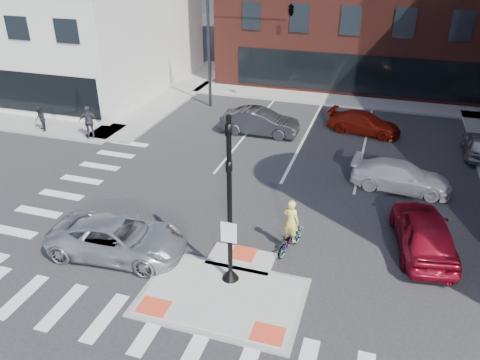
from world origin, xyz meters
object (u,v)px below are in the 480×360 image
(bg_car_dark, at_px, (260,122))
(pedestrian_a, at_px, (40,119))
(white_pickup, at_px, (401,176))
(red_sedan, at_px, (424,231))
(pedestrian_b, at_px, (89,122))
(bg_car_red, at_px, (364,123))
(silver_suv, at_px, (118,238))
(bg_car_silver, at_px, (479,145))
(cyclist, at_px, (290,234))

(bg_car_dark, relative_size, pedestrian_a, 3.07)
(white_pickup, bearing_deg, red_sedan, -166.03)
(white_pickup, relative_size, pedestrian_b, 2.37)
(white_pickup, distance_m, bg_car_red, 7.15)
(bg_car_red, distance_m, pedestrian_b, 16.42)
(bg_car_dark, bearing_deg, silver_suv, 172.00)
(bg_car_silver, height_order, pedestrian_b, pedestrian_b)
(red_sedan, xyz_separation_m, bg_car_silver, (3.14, 10.15, -0.17))
(pedestrian_a, bearing_deg, bg_car_red, 61.66)
(bg_car_silver, bearing_deg, bg_car_dark, 2.48)
(red_sedan, relative_size, pedestrian_b, 2.46)
(bg_car_dark, distance_m, bg_car_red, 6.35)
(bg_car_dark, height_order, cyclist, cyclist)
(bg_car_silver, relative_size, pedestrian_a, 2.47)
(pedestrian_a, bearing_deg, bg_car_dark, 61.07)
(bg_car_silver, bearing_deg, cyclist, 55.65)
(bg_car_red, distance_m, cyclist, 13.34)
(bg_car_dark, relative_size, bg_car_red, 1.07)
(silver_suv, height_order, red_sedan, red_sedan)
(cyclist, bearing_deg, bg_car_silver, -107.51)
(bg_car_silver, distance_m, pedestrian_a, 25.31)
(silver_suv, distance_m, pedestrian_a, 14.38)
(silver_suv, xyz_separation_m, bg_car_silver, (14.00, 13.94, -0.08))
(red_sedan, distance_m, bg_car_silver, 10.63)
(silver_suv, relative_size, pedestrian_b, 2.67)
(cyclist, bearing_deg, red_sedan, -144.96)
(silver_suv, relative_size, cyclist, 2.35)
(silver_suv, xyz_separation_m, pedestrian_a, (-10.90, 9.38, 0.19))
(bg_car_dark, bearing_deg, pedestrian_a, 106.89)
(red_sedan, bearing_deg, pedestrian_a, -23.50)
(silver_suv, distance_m, red_sedan, 11.50)
(cyclist, xyz_separation_m, pedestrian_a, (-16.97, 7.20, 0.17))
(silver_suv, bearing_deg, bg_car_red, -31.13)
(silver_suv, relative_size, bg_car_silver, 1.38)
(red_sedan, distance_m, bg_car_red, 12.03)
(pedestrian_b, bearing_deg, silver_suv, -76.01)
(bg_car_silver, xyz_separation_m, cyclist, (-7.93, -11.76, 0.10))
(bg_car_silver, xyz_separation_m, pedestrian_a, (-24.90, -4.56, 0.27))
(bg_car_dark, relative_size, pedestrian_b, 2.40)
(red_sedan, distance_m, cyclist, 5.06)
(white_pickup, bearing_deg, silver_suv, 134.50)
(bg_car_dark, distance_m, bg_car_silver, 12.25)
(white_pickup, distance_m, pedestrian_a, 20.90)
(white_pickup, relative_size, bg_car_dark, 0.98)
(bg_car_red, height_order, cyclist, cyclist)
(bg_car_dark, bearing_deg, cyclist, -159.36)
(bg_car_red, bearing_deg, pedestrian_a, 119.55)
(white_pickup, xyz_separation_m, bg_car_dark, (-8.22, 4.71, 0.10))
(bg_car_red, relative_size, pedestrian_b, 2.25)
(red_sedan, height_order, bg_car_dark, red_sedan)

